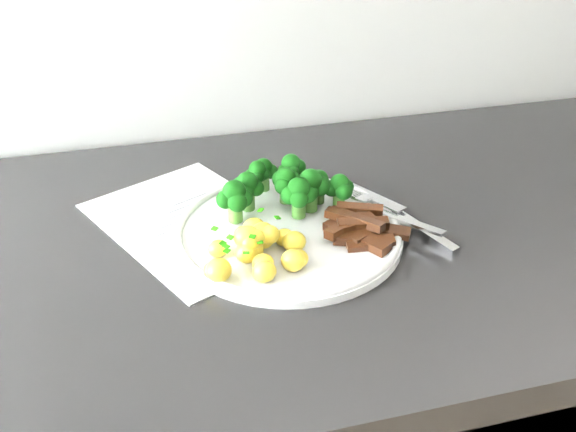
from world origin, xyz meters
TOP-DOWN VIEW (x-y plane):
  - recipe_paper at (-0.15, 1.71)m, footprint 0.30×0.34m
  - plate at (-0.04, 1.65)m, footprint 0.28×0.28m
  - broccoli at (-0.03, 1.71)m, footprint 0.18×0.12m
  - potatoes at (-0.09, 1.60)m, footprint 0.13×0.11m
  - beef_strips at (0.04, 1.62)m, footprint 0.11×0.10m
  - fork at (0.09, 1.65)m, footprint 0.10×0.15m
  - knife at (0.12, 1.64)m, footprint 0.10×0.20m

SIDE VIEW (x-z plane):
  - recipe_paper at x=-0.15m, z-range 0.94..0.94m
  - plate at x=-0.04m, z-range 0.94..0.96m
  - knife at x=0.12m, z-range 0.94..0.96m
  - fork at x=0.09m, z-range 0.95..0.97m
  - beef_strips at x=0.04m, z-range 0.95..0.98m
  - potatoes at x=-0.09m, z-range 0.95..0.99m
  - broccoli at x=-0.03m, z-range 0.96..1.02m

